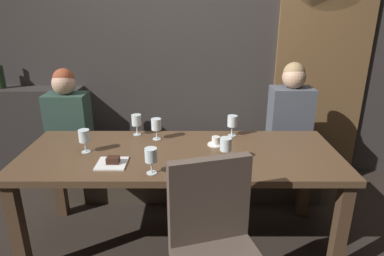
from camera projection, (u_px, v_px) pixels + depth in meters
The scene contains 18 objects.
ground at pixel (182, 240), 2.60m from camera, with size 9.00×9.00×0.00m, color black.
back_wall_tiled at pixel (185, 28), 3.23m from camera, with size 6.00×0.12×3.00m, color #383330.
arched_door at pixel (326, 43), 3.21m from camera, with size 0.90×0.05×2.55m.
back_counter at pixel (33, 134), 3.42m from camera, with size 1.10×0.28×0.95m, color #2F2B29.
dining_table at pixel (182, 163), 2.38m from camera, with size 2.20×0.84×0.74m.
banquette_bench at pixel (184, 171), 3.18m from camera, with size 2.50×0.44×0.45m.
chair_near_side at pixel (217, 242), 1.73m from camera, with size 0.54×0.54×0.98m.
diner_redhead at pixel (69, 113), 2.98m from camera, with size 0.36×0.24×0.75m.
diner_bearded at pixel (292, 110), 2.97m from camera, with size 0.36×0.24×0.80m.
wine_bottle_dark_red at pixel (2, 76), 3.22m from camera, with size 0.08×0.08×0.33m.
wine_glass_center_front at pixel (234, 122), 2.60m from camera, with size 0.08×0.08×0.16m.
wine_glass_center_back at pixel (158, 125), 2.54m from camera, with size 0.08×0.08×0.16m.
wine_glass_far_left at pixel (86, 137), 2.31m from camera, with size 0.08×0.08×0.16m.
wine_glass_end_right at pixel (152, 156), 2.01m from camera, with size 0.08×0.08×0.16m.
wine_glass_near_left at pixel (227, 145), 2.17m from camera, with size 0.08×0.08×0.16m.
wine_glass_far_right at pixel (138, 120), 2.63m from camera, with size 0.08×0.08×0.16m.
espresso_cup at pixel (217, 142), 2.46m from camera, with size 0.12×0.12×0.06m.
dessert_plate at pixel (114, 162), 2.16m from camera, with size 0.19×0.19×0.05m.
Camera 1 is at (0.08, -2.15, 1.70)m, focal length 31.53 mm.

